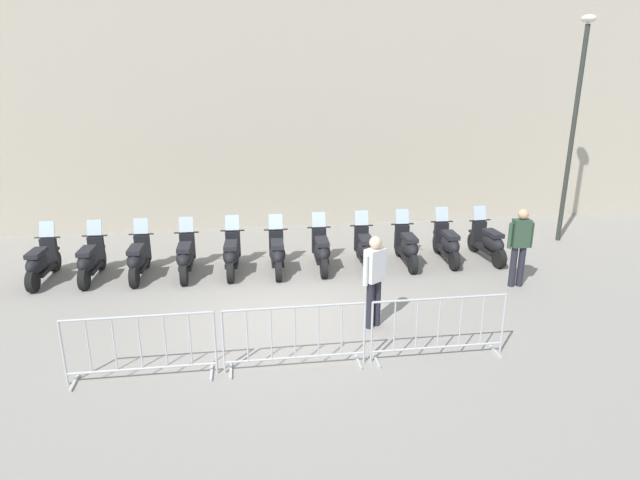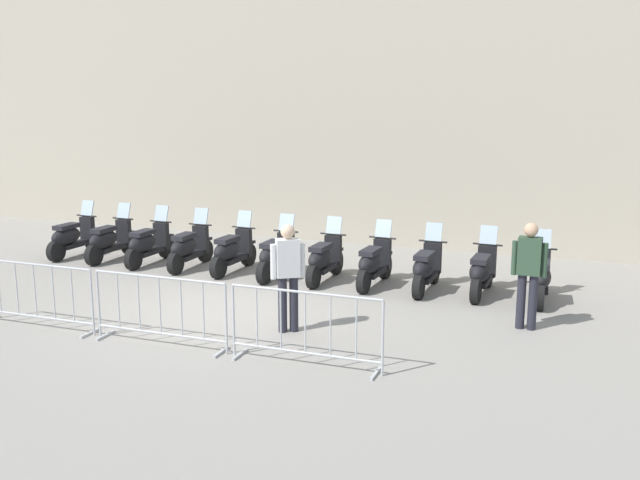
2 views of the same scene
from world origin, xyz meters
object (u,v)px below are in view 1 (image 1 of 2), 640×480
at_px(motorcycle_2, 138,259).
at_px(officer_mid_plaza, 374,277).
at_px(motorcycle_3, 186,257).
at_px(officer_near_row_end, 520,243).
at_px(motorcycle_4, 232,255).
at_px(motorcycle_7, 364,249).
at_px(motorcycle_9, 447,244).
at_px(barrier_segment_1, 295,338).
at_px(motorcycle_5, 277,254).
at_px(barrier_segment_2, 439,328).
at_px(motorcycle_6, 321,251).
at_px(motorcycle_0, 41,263).
at_px(motorcycle_1, 90,261).
at_px(street_lamp, 576,110).
at_px(motorcycle_10, 488,243).
at_px(motorcycle_8, 407,247).
at_px(barrier_segment_0, 141,348).

distance_m(motorcycle_2, officer_mid_plaza, 5.60).
height_order(motorcycle_3, officer_near_row_end, officer_near_row_end).
height_order(motorcycle_2, motorcycle_3, same).
xyz_separation_m(motorcycle_2, motorcycle_3, (1.03, 0.14, 0.00)).
relative_size(motorcycle_4, motorcycle_7, 1.00).
distance_m(motorcycle_9, barrier_segment_1, 6.00).
xyz_separation_m(motorcycle_5, officer_mid_plaza, (1.99, -2.73, 0.53)).
height_order(motorcycle_4, motorcycle_5, same).
distance_m(motorcycle_3, barrier_segment_2, 6.14).
bearing_deg(motorcycle_6, motorcycle_4, -171.90).
distance_m(motorcycle_0, motorcycle_1, 1.03).
bearing_deg(street_lamp, officer_mid_plaza, -136.38).
bearing_deg(motorcycle_7, motorcycle_3, -171.36).
relative_size(motorcycle_2, motorcycle_9, 1.00).
bearing_deg(motorcycle_4, motorcycle_10, 9.01).
distance_m(officer_near_row_end, officer_mid_plaza, 3.80).
height_order(motorcycle_7, motorcycle_9, same).
xyz_separation_m(motorcycle_2, motorcycle_8, (6.13, 0.91, 0.00)).
relative_size(barrier_segment_0, officer_near_row_end, 1.28).
xyz_separation_m(motorcycle_4, motorcycle_9, (5.10, 0.83, 0.00)).
height_order(motorcycle_2, officer_near_row_end, officer_near_row_end).
xyz_separation_m(motorcycle_10, officer_near_row_end, (0.14, -1.64, 0.53)).
distance_m(motorcycle_2, motorcycle_8, 6.20).
bearing_deg(motorcycle_9, motorcycle_6, -169.93).
relative_size(motorcycle_10, street_lamp, 0.30).
bearing_deg(barrier_segment_2, motorcycle_2, 150.33).
bearing_deg(barrier_segment_2, motorcycle_5, 127.55).
distance_m(barrier_segment_1, street_lamp, 10.06).
bearing_deg(officer_mid_plaza, motorcycle_10, 49.23).
relative_size(motorcycle_8, barrier_segment_0, 0.78).
bearing_deg(motorcycle_4, motorcycle_0, -171.91).
height_order(motorcycle_1, motorcycle_6, same).
bearing_deg(motorcycle_1, motorcycle_4, 8.16).
xyz_separation_m(motorcycle_9, barrier_segment_0, (-5.72, -5.28, 0.07)).
distance_m(motorcycle_3, officer_mid_plaza, 4.76).
relative_size(motorcycle_5, officer_mid_plaza, 1.00).
xyz_separation_m(motorcycle_7, motorcycle_9, (2.03, 0.38, 0.00)).
bearing_deg(barrier_segment_2, officer_near_row_end, 53.12).
relative_size(motorcycle_4, officer_near_row_end, 1.00).
bearing_deg(motorcycle_7, officer_near_row_end, -19.31).
bearing_deg(motorcycle_1, motorcycle_9, 8.86).
distance_m(street_lamp, officer_mid_plaza, 8.04).
distance_m(motorcycle_5, motorcycle_8, 3.10).
height_order(motorcycle_5, officer_mid_plaza, officer_mid_plaza).
xyz_separation_m(motorcycle_0, motorcycle_1, (1.02, 0.14, 0.00)).
distance_m(motorcycle_9, barrier_segment_2, 4.71).
bearing_deg(street_lamp, motorcycle_2, -164.49).
bearing_deg(motorcycle_5, officer_near_row_end, -8.29).
bearing_deg(barrier_segment_1, motorcycle_0, 148.69).
bearing_deg(barrier_segment_1, motorcycle_3, 124.47).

